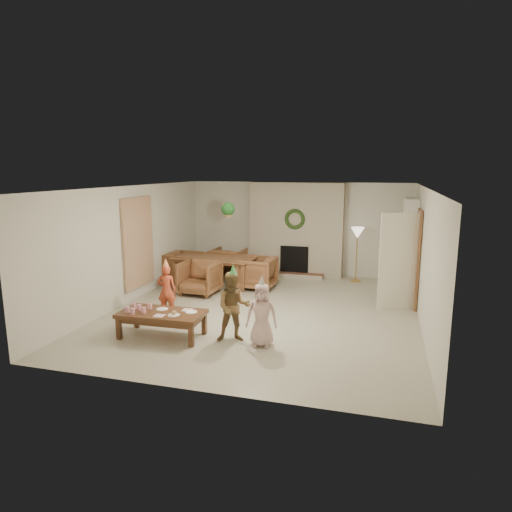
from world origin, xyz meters
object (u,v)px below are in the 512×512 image
(dining_chair_near, at_px, (200,278))
(dining_chair_far, at_px, (228,263))
(child_pink, at_px, (262,315))
(dining_chair_left, at_px, (183,267))
(dining_chair_right, at_px, (257,273))
(coffee_table_top, at_px, (162,314))
(child_plaid, at_px, (233,307))
(dining_table, at_px, (215,271))
(child_red, at_px, (167,290))

(dining_chair_near, relative_size, dining_chair_far, 1.00)
(dining_chair_near, bearing_deg, child_pink, -46.80)
(dining_chair_left, bearing_deg, dining_chair_right, -90.00)
(dining_chair_far, bearing_deg, coffee_table_top, 97.32)
(child_pink, bearing_deg, dining_chair_near, 122.33)
(child_plaid, relative_size, child_pink, 1.14)
(dining_table, distance_m, dining_chair_left, 0.88)
(dining_chair_right, bearing_deg, dining_chair_far, -128.66)
(dining_chair_right, distance_m, child_pink, 3.55)
(child_red, xyz_separation_m, child_pink, (2.19, -0.97, 0.01))
(child_plaid, bearing_deg, dining_chair_near, 104.40)
(dining_chair_far, xyz_separation_m, child_plaid, (1.59, -4.26, 0.20))
(coffee_table_top, bearing_deg, dining_chair_left, 108.03)
(dining_table, height_order, child_red, child_red)
(dining_chair_left, xyz_separation_m, child_pink, (3.01, -3.49, 0.13))
(dining_chair_near, height_order, child_pink, child_pink)
(dining_table, distance_m, child_pink, 4.06)
(child_red, bearing_deg, dining_chair_right, -126.64)
(dining_chair_far, xyz_separation_m, dining_chair_right, (1.05, -0.93, 0.00))
(dining_table, height_order, child_plaid, child_plaid)
(dining_chair_near, xyz_separation_m, dining_chair_far, (0.09, 1.76, 0.00))
(dining_chair_near, bearing_deg, dining_chair_far, 90.00)
(dining_chair_far, height_order, child_red, child_red)
(dining_chair_right, height_order, coffee_table_top, dining_chair_right)
(dining_table, relative_size, child_red, 1.97)
(dining_chair_near, bearing_deg, dining_table, 90.00)
(dining_chair_near, bearing_deg, dining_chair_right, 38.66)
(child_pink, bearing_deg, dining_chair_far, 107.84)
(dining_table, xyz_separation_m, child_plaid, (1.63, -3.39, 0.24))
(child_red, bearing_deg, dining_table, -102.53)
(dining_table, xyz_separation_m, dining_chair_left, (-0.88, 0.04, 0.04))
(child_plaid, bearing_deg, coffee_table_top, 168.16)
(dining_chair_right, relative_size, child_red, 0.84)
(dining_chair_right, height_order, child_pink, child_pink)
(dining_chair_left, xyz_separation_m, coffee_table_top, (1.26, -3.59, 0.02))
(dining_chair_far, xyz_separation_m, child_pink, (2.09, -4.33, 0.13))
(dining_table, xyz_separation_m, child_pink, (2.14, -3.45, 0.17))
(dining_chair_far, xyz_separation_m, child_red, (-0.10, -3.36, 0.12))
(dining_table, xyz_separation_m, child_red, (-0.06, -2.48, 0.16))
(child_red, bearing_deg, dining_chair_near, -101.67)
(coffee_table_top, bearing_deg, child_plaid, 6.19)
(dining_chair_near, relative_size, coffee_table_top, 0.59)
(child_red, bearing_deg, child_plaid, 140.69)
(dining_chair_far, relative_size, child_pink, 0.82)
(coffee_table_top, bearing_deg, child_red, 111.24)
(dining_table, bearing_deg, coffee_table_top, -80.89)
(dining_chair_near, xyz_separation_m, child_pink, (2.18, -2.57, 0.13))
(dining_table, xyz_separation_m, dining_chair_right, (1.10, -0.06, 0.04))
(coffee_table_top, height_order, child_plaid, child_plaid)
(child_pink, bearing_deg, coffee_table_top, 175.32)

